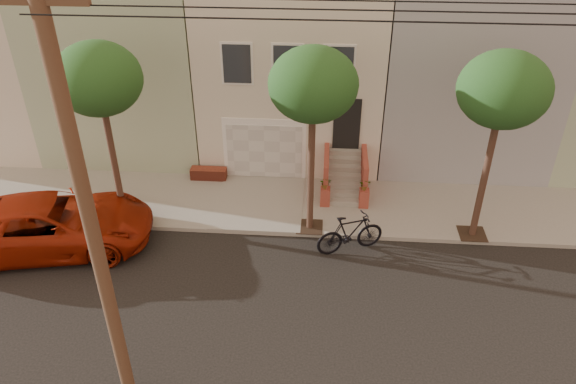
{
  "coord_description": "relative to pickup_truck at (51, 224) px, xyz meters",
  "views": [
    {
      "loc": [
        1.39,
        -11.4,
        11.1
      ],
      "look_at": [
        0.32,
        3.0,
        2.09
      ],
      "focal_mm": 34.02,
      "sensor_mm": 36.0,
      "label": 1
    }
  ],
  "objects": [
    {
      "name": "ground",
      "position": [
        7.33,
        -2.41,
        -0.89
      ],
      "size": [
        90.0,
        90.0,
        0.0
      ],
      "primitive_type": "plane",
      "color": "black",
      "rests_on": "ground"
    },
    {
      "name": "motorcycle",
      "position": [
        9.67,
        0.49,
        -0.21
      ],
      "size": [
        2.36,
        1.44,
        1.37
      ],
      "primitive_type": "imported",
      "rotation": [
        0.0,
        0.0,
        1.95
      ],
      "color": "black",
      "rests_on": "ground"
    },
    {
      "name": "pickup_truck",
      "position": [
        0.0,
        0.0,
        0.0
      ],
      "size": [
        6.87,
        4.16,
        1.78
      ],
      "primitive_type": "imported",
      "rotation": [
        0.0,
        0.0,
        1.77
      ],
      "color": "maroon",
      "rests_on": "ground"
    },
    {
      "name": "sidewalk",
      "position": [
        7.33,
        2.94,
        -0.82
      ],
      "size": [
        40.0,
        3.7,
        0.15
      ],
      "primitive_type": "cube",
      "color": "gray",
      "rests_on": "ground"
    },
    {
      "name": "house_row",
      "position": [
        7.33,
        8.78,
        2.75
      ],
      "size": [
        33.1,
        11.7,
        7.0
      ],
      "color": "beige",
      "rests_on": "sidewalk"
    },
    {
      "name": "tree_mid",
      "position": [
        8.33,
        1.49,
        4.37
      ],
      "size": [
        2.7,
        2.57,
        6.3
      ],
      "color": "#2D2116",
      "rests_on": "sidewalk"
    },
    {
      "name": "tree_left",
      "position": [
        1.83,
        1.49,
        4.37
      ],
      "size": [
        2.7,
        2.57,
        6.3
      ],
      "color": "#2D2116",
      "rests_on": "sidewalk"
    },
    {
      "name": "tree_right",
      "position": [
        13.83,
        1.49,
        4.37
      ],
      "size": [
        2.7,
        2.57,
        6.3
      ],
      "color": "#2D2116",
      "rests_on": "sidewalk"
    }
  ]
}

